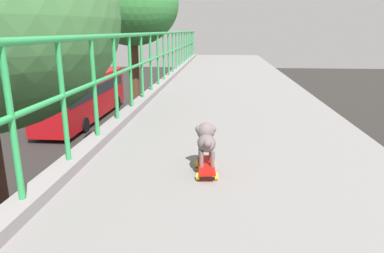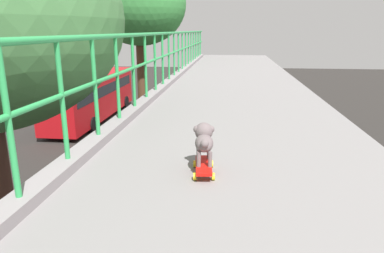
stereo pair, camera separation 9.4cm
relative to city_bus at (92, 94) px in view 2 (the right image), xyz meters
name	(u,v)px [view 2 (the right image)]	position (x,y,z in m)	size (l,w,h in m)	color
city_bus	(92,94)	(0.00, 0.00, 0.00)	(2.61, 11.43, 3.18)	#AD0F14
roadside_tree_far	(139,6)	(5.78, -8.19, 5.45)	(4.05, 4.05, 9.11)	#4E3320
toy_skateboard	(204,166)	(9.59, -20.97, 3.31)	(0.21, 0.44, 0.09)	red
small_dog	(204,139)	(9.58, -20.89, 3.54)	(0.20, 0.40, 0.33)	#6A5C5E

